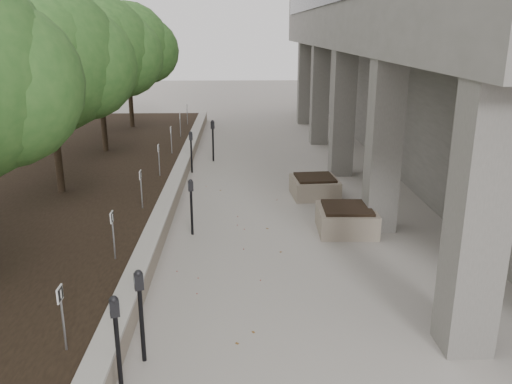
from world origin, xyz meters
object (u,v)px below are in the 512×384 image
object	(u,v)px
crabapple_tree_3	(50,90)
parking_meter_2	(118,344)
parking_meter_1	(141,316)
parking_meter_3	(191,207)
planter_back	(315,186)
parking_meter_4	(191,152)
planter_front	(346,219)
crabapple_tree_5	(128,65)
crabapple_tree_4	(99,74)
parking_meter_5	(213,141)

from	to	relation	value
crabapple_tree_3	parking_meter_2	bearing A→B (deg)	-67.54
parking_meter_1	parking_meter_2	world-z (taller)	parking_meter_1
parking_meter_3	planter_back	distance (m)	4.37
parking_meter_1	parking_meter_4	xyz separation A→B (m)	(-0.19, 10.54, -0.02)
crabapple_tree_3	parking_meter_3	xyz separation A→B (m)	(3.73, -2.29, -2.44)
parking_meter_3	planter_front	xyz separation A→B (m)	(3.65, 0.09, -0.36)
crabapple_tree_5	parking_meter_1	bearing A→B (deg)	-78.69
planter_back	crabapple_tree_4	bearing A→B (deg)	147.72
parking_meter_5	planter_front	bearing A→B (deg)	-53.51
parking_meter_4	planter_back	xyz separation A→B (m)	(3.76, -2.75, -0.41)
parking_meter_3	parking_meter_5	world-z (taller)	parking_meter_5
parking_meter_4	planter_back	size ratio (longest dim) A/B	1.11
crabapple_tree_4	parking_meter_4	bearing A→B (deg)	-27.26
parking_meter_5	planter_back	xyz separation A→B (m)	(3.11, -4.35, -0.46)
parking_meter_4	planter_front	distance (m)	6.91
crabapple_tree_4	parking_meter_2	world-z (taller)	crabapple_tree_4
parking_meter_2	planter_front	bearing A→B (deg)	33.67
crabapple_tree_3	parking_meter_2	xyz separation A→B (m)	(3.25, -7.86, -2.42)
parking_meter_2	planter_back	size ratio (longest dim) A/B	1.10
parking_meter_1	crabapple_tree_5	bearing A→B (deg)	81.59
parking_meter_2	planter_back	bearing A→B (deg)	45.78
crabapple_tree_4	planter_back	bearing A→B (deg)	-32.28
parking_meter_4	planter_front	xyz separation A→B (m)	(4.13, -5.53, -0.39)
parking_meter_1	parking_meter_3	distance (m)	4.93
crabapple_tree_4	parking_meter_1	xyz separation A→B (m)	(3.44, -12.21, -2.39)
parking_meter_1	parking_meter_3	xyz separation A→B (m)	(0.29, 4.92, -0.05)
crabapple_tree_4	crabapple_tree_3	bearing A→B (deg)	-90.00
parking_meter_3	parking_meter_4	world-z (taller)	parking_meter_4
parking_meter_2	parking_meter_4	distance (m)	11.19
crabapple_tree_3	crabapple_tree_4	xyz separation A→B (m)	(0.00, 5.00, 0.00)
crabapple_tree_3	parking_meter_4	bearing A→B (deg)	45.66
crabapple_tree_4	parking_meter_3	xyz separation A→B (m)	(3.73, -7.29, -2.44)
crabapple_tree_4	planter_back	world-z (taller)	crabapple_tree_4
parking_meter_3	parking_meter_5	distance (m)	7.22
crabapple_tree_5	parking_meter_2	distance (m)	18.31
parking_meter_2	parking_meter_4	size ratio (longest dim) A/B	1.00
crabapple_tree_3	planter_front	world-z (taller)	crabapple_tree_3
parking_meter_5	parking_meter_2	bearing A→B (deg)	-82.49
parking_meter_3	parking_meter_4	bearing A→B (deg)	81.07
parking_meter_3	parking_meter_2	bearing A→B (deg)	-108.78
parking_meter_1	parking_meter_5	distance (m)	12.14
crabapple_tree_4	parking_meter_4	world-z (taller)	crabapple_tree_4
parking_meter_1	planter_back	distance (m)	8.57
crabapple_tree_4	parking_meter_5	bearing A→B (deg)	-1.14
parking_meter_1	parking_meter_2	distance (m)	0.68
parking_meter_3	crabapple_tree_4	bearing A→B (deg)	103.27
parking_meter_1	crabapple_tree_3	bearing A→B (deg)	95.80
parking_meter_3	planter_back	world-z (taller)	parking_meter_3
parking_meter_2	crabapple_tree_3	bearing A→B (deg)	92.28
parking_meter_1	planter_front	xyz separation A→B (m)	(3.94, 5.01, -0.41)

